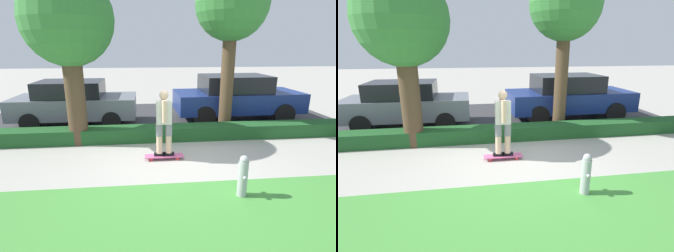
% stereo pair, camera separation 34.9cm
% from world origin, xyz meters
% --- Properties ---
extents(ground_plane, '(60.00, 60.00, 0.00)m').
position_xyz_m(ground_plane, '(0.00, 0.00, 0.00)').
color(ground_plane, '#ADA89E').
extents(street_asphalt, '(12.94, 5.00, 0.01)m').
position_xyz_m(street_asphalt, '(0.00, 4.20, 0.00)').
color(street_asphalt, '#38383A').
rests_on(street_asphalt, ground_plane).
extents(hedge_row, '(12.94, 0.60, 0.41)m').
position_xyz_m(hedge_row, '(0.00, 1.60, 0.20)').
color(hedge_row, '#1E5123').
rests_on(hedge_row, ground_plane).
extents(skateboard, '(0.92, 0.24, 0.09)m').
position_xyz_m(skateboard, '(-0.22, 0.20, 0.08)').
color(skateboard, '#DB5B93').
rests_on(skateboard, ground_plane).
extents(skater_person, '(0.48, 0.40, 1.57)m').
position_xyz_m(skater_person, '(-0.22, 0.20, 0.93)').
color(skater_person, black).
rests_on(skater_person, skateboard).
extents(tree_near, '(2.29, 2.29, 4.39)m').
position_xyz_m(tree_near, '(-2.48, 1.54, 3.14)').
color(tree_near, brown).
rests_on(tree_near, ground_plane).
extents(tree_mid, '(2.07, 2.07, 4.81)m').
position_xyz_m(tree_mid, '(1.87, 2.18, 3.66)').
color(tree_mid, brown).
rests_on(tree_mid, ground_plane).
extents(parked_car_front, '(4.08, 1.79, 1.51)m').
position_xyz_m(parked_car_front, '(-3.00, 3.49, 0.78)').
color(parked_car_front, slate).
rests_on(parked_car_front, ground_plane).
extents(parked_car_middle, '(4.54, 1.96, 1.63)m').
position_xyz_m(parked_car_middle, '(2.71, 3.57, 0.86)').
color(parked_car_middle, navy).
rests_on(parked_car_middle, ground_plane).
extents(fire_hydrant, '(0.17, 0.27, 0.79)m').
position_xyz_m(fire_hydrant, '(1.03, -1.56, 0.40)').
color(fire_hydrant, '#ADADB2').
rests_on(fire_hydrant, ground_plane).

